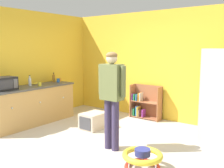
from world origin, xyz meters
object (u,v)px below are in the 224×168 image
at_px(yellow_cup, 40,84).
at_px(orange_cup, 60,80).
at_px(kitchen_counter, 32,105).
at_px(clear_bottle, 30,81).
at_px(standing_person, 112,92).
at_px(refrigerator, 224,97).
at_px(bookshelf, 145,104).
at_px(baby_walker, 142,159).
at_px(pet_carrier, 93,121).
at_px(banana_bunch, 35,83).
at_px(microwave, 4,84).
at_px(blue_cup, 58,80).
at_px(amber_bottle, 54,78).

xyz_separation_m(yellow_cup, orange_cup, (-0.26, 0.84, 0.00)).
height_order(kitchen_counter, clear_bottle, clear_bottle).
bearing_deg(standing_person, refrigerator, 44.64).
xyz_separation_m(bookshelf, yellow_cup, (-1.74, -1.90, 0.59)).
relative_size(baby_walker, clear_bottle, 2.46).
xyz_separation_m(baby_walker, pet_carrier, (-1.86, 1.03, 0.02)).
bearing_deg(pet_carrier, orange_cup, 165.36).
bearing_deg(orange_cup, banana_bunch, -93.47).
bearing_deg(orange_cup, microwave, -86.21).
height_order(clear_bottle, blue_cup, clear_bottle).
bearing_deg(yellow_cup, microwave, -100.47).
distance_m(pet_carrier, microwave, 2.07).
xyz_separation_m(kitchen_counter, pet_carrier, (1.41, 0.58, -0.27)).
xyz_separation_m(amber_bottle, blue_cup, (0.11, 0.05, -0.05)).
bearing_deg(orange_cup, yellow_cup, -72.95).
height_order(standing_person, amber_bottle, standing_person).
relative_size(baby_walker, orange_cup, 6.36).
bearing_deg(banana_bunch, kitchen_counter, -55.02).
distance_m(baby_walker, blue_cup, 3.64).
relative_size(clear_bottle, blue_cup, 2.59).
distance_m(kitchen_counter, orange_cup, 1.10).
xyz_separation_m(microwave, amber_bottle, (-0.16, 1.50, -0.04)).
bearing_deg(blue_cup, kitchen_counter, -87.11).
bearing_deg(kitchen_counter, blue_cup, 92.89).
xyz_separation_m(kitchen_counter, microwave, (-0.00, -0.68, 0.59)).
distance_m(kitchen_counter, refrigerator, 4.19).
distance_m(baby_walker, amber_bottle, 3.74).
height_order(clear_bottle, orange_cup, clear_bottle).
distance_m(standing_person, clear_bottle, 2.55).
distance_m(kitchen_counter, amber_bottle, 1.00).
relative_size(clear_bottle, amber_bottle, 1.00).
distance_m(orange_cup, blue_cup, 0.13).
relative_size(microwave, orange_cup, 5.05).
bearing_deg(microwave, baby_walker, 4.02).
bearing_deg(bookshelf, refrigerator, -17.94).
height_order(microwave, banana_bunch, microwave).
relative_size(clear_bottle, yellow_cup, 2.59).
relative_size(banana_bunch, orange_cup, 1.64).
relative_size(standing_person, baby_walker, 2.86).
bearing_deg(banana_bunch, clear_bottle, -73.95).
bearing_deg(bookshelf, kitchen_counter, -132.82).
bearing_deg(clear_bottle, orange_cup, 90.34).
distance_m(standing_person, amber_bottle, 2.75).
height_order(baby_walker, amber_bottle, amber_bottle).
height_order(kitchen_counter, yellow_cup, yellow_cup).
bearing_deg(clear_bottle, blue_cup, 85.60).
xyz_separation_m(baby_walker, banana_bunch, (-3.42, 0.67, 0.77)).
bearing_deg(microwave, pet_carrier, 41.74).
distance_m(kitchen_counter, yellow_cup, 0.53).
bearing_deg(pet_carrier, amber_bottle, 171.31).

